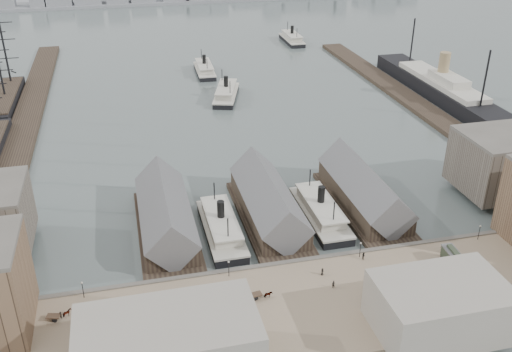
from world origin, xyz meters
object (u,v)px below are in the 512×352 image
object	(u,v)px
ferry_docked_west	(221,226)
horse_cart_left	(64,314)
ocean_steamer	(441,88)
tram	(456,263)
horse_cart_center	(263,295)
horse_cart_right	(385,298)

from	to	relation	value
ferry_docked_west	horse_cart_left	size ratio (longest dim) A/B	5.72
ferry_docked_west	ocean_steamer	xyz separation A→B (m)	(105.00, 79.73, 1.66)
tram	horse_cart_center	distance (m)	42.96
horse_cart_center	tram	bearing A→B (deg)	-98.94
ocean_steamer	horse_cart_center	distance (m)	148.39
tram	ocean_steamer	bearing A→B (deg)	65.29
tram	horse_cart_left	xyz separation A→B (m)	(-81.88, 4.24, -1.02)
ocean_steamer	horse_cart_left	xyz separation A→B (m)	(-140.62, -104.54, -1.16)
tram	horse_cart_right	distance (m)	20.40
horse_cart_left	horse_cart_center	world-z (taller)	horse_cart_left
horse_cart_right	horse_cart_center	bearing A→B (deg)	73.81
tram	horse_cart_right	xyz separation A→B (m)	(-19.42, -6.17, -1.02)
tram	horse_cart_right	size ratio (longest dim) A/B	2.23
ferry_docked_west	horse_cart_right	world-z (taller)	ferry_docked_west
ferry_docked_west	tram	world-z (taller)	ferry_docked_west
ocean_steamer	tram	size ratio (longest dim) A/B	9.02
ocean_steamer	tram	xyz separation A→B (m)	(-58.74, -108.78, -0.13)
horse_cart_center	horse_cart_right	size ratio (longest dim) A/B	1.06
tram	horse_cart_left	distance (m)	82.00
ferry_docked_west	horse_cart_center	size ratio (longest dim) A/B	5.71
tram	ferry_docked_west	bearing A→B (deg)	151.53
horse_cart_left	horse_cart_center	distance (m)	39.10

